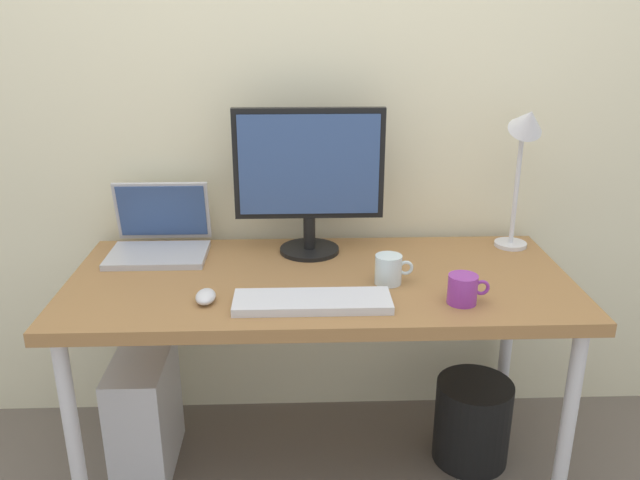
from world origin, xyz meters
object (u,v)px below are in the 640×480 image
Objects in this scene: coffee_mug at (463,289)px; glass_cup at (389,269)px; laptop at (160,236)px; desk at (320,294)px; keyboard at (312,302)px; mouse at (206,297)px; monitor at (309,174)px; wastebasket at (472,421)px; desk_lamp at (525,144)px; computer_tower at (145,413)px.

coffee_mug is 1.02× the size of glass_cup.
laptop is at bearing 155.20° from coffee_mug.
glass_cup is (-0.19, 0.14, 0.00)m from coffee_mug.
desk is 0.22m from keyboard.
mouse is 0.78× the size of glass_cup.
glass_cup is at bearing -15.68° from desk.
desk is 3.16× the size of monitor.
monitor is at bearing 162.28° from wastebasket.
keyboard reaches higher than wastebasket.
desk_lamp is (1.20, -0.01, 0.31)m from laptop.
keyboard is 3.71× the size of coffee_mug.
glass_cup is (0.23, 0.15, 0.03)m from keyboard.
desk is 17.13× the size of mouse.
computer_tower is (-0.98, 0.24, -0.55)m from coffee_mug.
mouse is at bearing 173.78° from keyboard.
desk_lamp reaches higher than mouse.
monitor is at bearing -1.81° from laptop.
mouse is 0.21× the size of computer_tower.
desk_lamp reaches higher than monitor.
monitor is 0.63m from coffee_mug.
glass_cup is 0.39× the size of wastebasket.
laptop is 1.25m from wastebasket.
desk is 0.74m from computer_tower.
keyboard is at bearing -90.03° from monitor.
mouse is at bearing -159.07° from desk_lamp.
desk is at bearing -176.48° from wastebasket.
mouse is (-0.33, -0.17, 0.08)m from desk.
monitor reaches higher than desk.
desk is at bearing -3.62° from computer_tower.
keyboard is 0.42m from coffee_mug.
desk_lamp is 1.12m from mouse.
mouse is (-0.30, 0.03, 0.01)m from keyboard.
laptop is 1.02m from coffee_mug.
desk_lamp is (0.67, 0.21, 0.42)m from desk.
coffee_mug is at bearing -2.39° from mouse.
mouse is 0.62m from computer_tower.
wastebasket is (0.33, 0.09, -0.61)m from glass_cup.
wastebasket is at bearing 15.47° from glass_cup.
coffee_mug is at bearing -13.59° from computer_tower.
computer_tower is (-0.56, 0.24, -0.52)m from keyboard.
keyboard is at bearing -147.99° from glass_cup.
computer_tower is (-0.80, 0.09, -0.55)m from glass_cup.
desk is 0.24m from glass_cup.
desk is 0.38m from mouse.
desk_lamp is 0.63m from glass_cup.
computer_tower is (-1.26, -0.17, -0.87)m from desk_lamp.
monitor is (-0.03, 0.21, 0.33)m from desk.
laptop is at bearing 117.02° from mouse.
glass_cup is (0.23, -0.27, -0.23)m from monitor.
wastebasket is (0.86, 0.20, -0.59)m from mouse.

